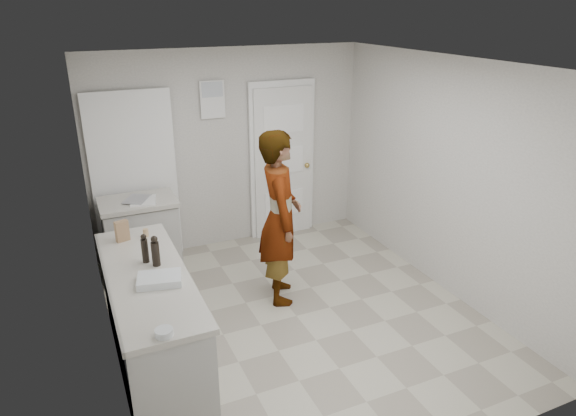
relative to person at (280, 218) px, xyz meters
name	(u,v)px	position (x,y,z in m)	size (l,w,h in m)	color
ground	(296,316)	(-0.01, -0.43, -0.92)	(4.00, 4.00, 0.00)	gray
room_shell	(219,170)	(-0.18, 1.52, 0.10)	(4.00, 4.00, 4.00)	#B0AEA6
main_counter	(152,325)	(-1.46, -0.63, -0.49)	(0.64, 1.96, 0.93)	#B5B5B0
side_counter	(142,240)	(-1.26, 1.12, -0.49)	(0.84, 0.61, 0.93)	#B5B5B0
person	(280,218)	(0.00, 0.00, 0.00)	(0.67, 0.44, 1.84)	silver
cake_mix_box	(122,231)	(-1.55, 0.09, 0.10)	(0.12, 0.05, 0.20)	#8A5F45
spice_jar	(146,233)	(-1.34, 0.09, 0.04)	(0.05, 0.05, 0.08)	tan
oil_cruet_a	(155,251)	(-1.35, -0.52, 0.13)	(0.07, 0.07, 0.27)	black
oil_cruet_b	(145,249)	(-1.42, -0.43, 0.13)	(0.06, 0.06, 0.26)	black
baking_dish	(160,280)	(-1.39, -0.82, 0.03)	(0.38, 0.31, 0.06)	silver
egg_bowl	(164,332)	(-1.50, -1.53, 0.03)	(0.12, 0.12, 0.05)	silver
papers	(143,201)	(-1.20, 1.05, 0.01)	(0.27, 0.35, 0.01)	white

